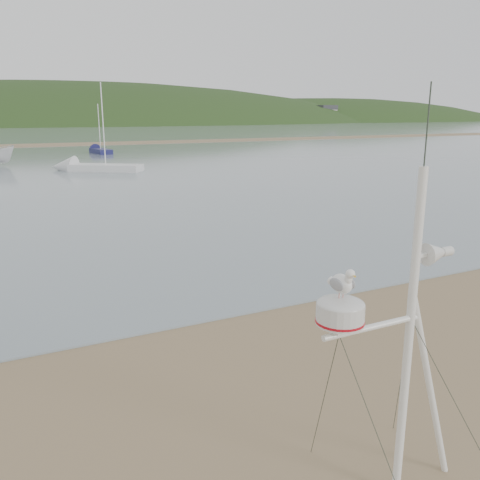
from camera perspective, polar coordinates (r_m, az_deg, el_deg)
name	(u,v)px	position (r m, az deg, el deg)	size (l,w,h in m)	color
hill_ridge	(34,170)	(242.20, -22.16, 7.33)	(620.00, 180.00, 80.00)	#1D3315
mast_rig	(402,410)	(6.16, 17.74, -17.74)	(2.03, 2.17, 4.59)	white
sailboat_blue_far	(97,150)	(59.32, -15.74, 9.68)	(1.85, 5.74, 5.66)	#141547
sailboat_white_near	(82,167)	(40.82, -17.28, 7.82)	(6.77, 5.60, 7.07)	silver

